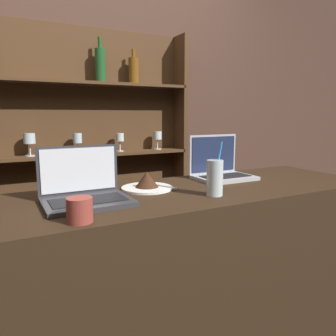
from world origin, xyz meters
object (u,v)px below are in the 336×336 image
at_px(laptop_near, 85,191).
at_px(laptop_far, 220,169).
at_px(cake_plate, 147,183).
at_px(coffee_cup, 80,210).
at_px(water_glass, 215,178).

height_order(laptop_near, laptop_far, laptop_far).
bearing_deg(cake_plate, coffee_cup, -139.09).
xyz_separation_m(water_glass, coffee_cup, (-0.57, -0.09, -0.04)).
bearing_deg(laptop_far, cake_plate, -172.88).
distance_m(laptop_far, cake_plate, 0.45).
relative_size(laptop_near, water_glass, 1.43).
bearing_deg(laptop_far, coffee_cup, -155.19).
xyz_separation_m(cake_plate, water_glass, (0.20, -0.24, 0.05)).
relative_size(laptop_far, cake_plate, 1.29).
height_order(laptop_near, water_glass, water_glass).
relative_size(cake_plate, water_glass, 1.03).
height_order(laptop_near, cake_plate, laptop_near).
relative_size(water_glass, coffee_cup, 2.76).
bearing_deg(laptop_near, coffee_cup, -107.28).
height_order(cake_plate, coffee_cup, same).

